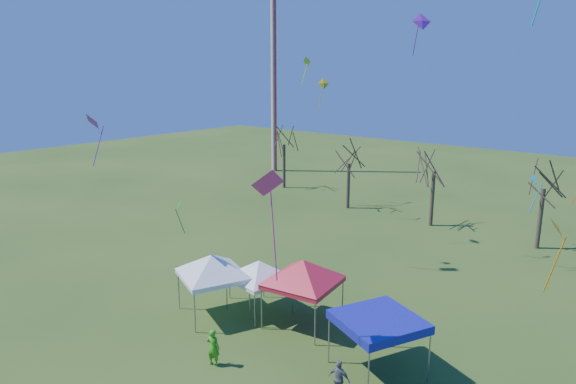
# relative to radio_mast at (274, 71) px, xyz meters

# --- Properties ---
(ground) EXTENTS (140.00, 140.00, 0.00)m
(ground) POSITION_rel_radio_mast_xyz_m (28.00, -34.00, -12.50)
(ground) COLOR #2D4B18
(ground) RESTS_ON ground
(radio_mast) EXTENTS (0.70, 0.70, 25.00)m
(radio_mast) POSITION_rel_radio_mast_xyz_m (0.00, 0.00, 0.00)
(radio_mast) COLOR silver
(radio_mast) RESTS_ON ground
(tree_0) EXTENTS (3.83, 3.83, 8.44)m
(tree_0) POSITION_rel_radio_mast_xyz_m (7.15, -6.62, -6.01)
(tree_0) COLOR #3D2D21
(tree_0) RESTS_ON ground
(tree_1) EXTENTS (3.42, 3.42, 7.54)m
(tree_1) POSITION_rel_radio_mast_xyz_m (17.23, -9.35, -6.71)
(tree_1) COLOR #3D2D21
(tree_1) RESTS_ON ground
(tree_2) EXTENTS (3.71, 3.71, 8.18)m
(tree_2) POSITION_rel_radio_mast_xyz_m (25.63, -9.62, -6.21)
(tree_2) COLOR #3D2D21
(tree_2) RESTS_ON ground
(tree_3) EXTENTS (3.59, 3.59, 7.91)m
(tree_3) POSITION_rel_radio_mast_xyz_m (34.03, -9.96, -6.42)
(tree_3) COLOR #3D2D21
(tree_3) RESTS_ON ground
(tent_white_west) EXTENTS (4.13, 4.13, 3.91)m
(tent_white_west) POSITION_rel_radio_mast_xyz_m (23.46, -32.09, -9.34)
(tent_white_west) COLOR gray
(tent_white_west) RESTS_ON ground
(tent_white_mid) EXTENTS (3.77, 3.77, 3.37)m
(tent_white_mid) POSITION_rel_radio_mast_xyz_m (25.12, -30.28, -9.78)
(tent_white_mid) COLOR gray
(tent_white_mid) RESTS_ON ground
(tent_red) EXTENTS (4.55, 4.55, 4.06)m
(tent_red) POSITION_rel_radio_mast_xyz_m (27.80, -29.93, -9.23)
(tent_red) COLOR gray
(tent_red) RESTS_ON ground
(tent_blue) EXTENTS (4.32, 4.32, 2.56)m
(tent_blue) POSITION_rel_radio_mast_xyz_m (32.88, -31.26, -10.14)
(tent_blue) COLOR gray
(tent_blue) RESTS_ON ground
(person_grey) EXTENTS (0.97, 0.51, 1.58)m
(person_grey) POSITION_rel_radio_mast_xyz_m (32.58, -33.74, -11.71)
(person_grey) COLOR slate
(person_grey) RESTS_ON ground
(person_green) EXTENTS (0.72, 0.57, 1.72)m
(person_green) POSITION_rel_radio_mast_xyz_m (27.03, -35.39, -11.64)
(person_green) COLOR green
(person_green) RESTS_ON ground
(kite_1) EXTENTS (0.87, 0.87, 2.01)m
(kite_1) POSITION_rel_radio_mast_xyz_m (22.15, -33.02, -6.54)
(kite_1) COLOR green
(kite_1) RESTS_ON ground
(kite_13) EXTENTS (0.66, 0.92, 2.29)m
(kite_13) POSITION_rel_radio_mast_xyz_m (16.03, -14.28, 0.84)
(kite_13) COLOR #E5FF1A
(kite_13) RESTS_ON ground
(kite_5) EXTENTS (1.29, 1.58, 4.41)m
(kite_5) POSITION_rel_radio_mast_xyz_m (30.32, -35.38, -3.78)
(kite_5) COLOR #E03181
(kite_5) RESTS_ON ground
(kite_11) EXTENTS (1.28, 1.29, 2.56)m
(kite_11) POSITION_rel_radio_mast_xyz_m (28.12, -18.77, 3.07)
(kite_11) COLOR purple
(kite_11) RESTS_ON ground
(kite_14) EXTENTS (1.39, 1.01, 3.37)m
(kite_14) POSITION_rel_radio_mast_xyz_m (12.02, -31.51, -2.98)
(kite_14) COLOR purple
(kite_14) RESTS_ON ground
(kite_22) EXTENTS (0.88, 0.86, 2.47)m
(kite_22) POSITION_rel_radio_mast_xyz_m (34.42, -14.48, -6.62)
(kite_22) COLOR #1690F0
(kite_22) RESTS_ON ground
(kite_17) EXTENTS (0.93, 1.09, 2.82)m
(kite_17) POSITION_rel_radio_mast_xyz_m (38.83, -29.40, -5.27)
(kite_17) COLOR orange
(kite_17) RESTS_ON ground
(kite_2) EXTENTS (1.12, 1.25, 2.78)m
(kite_2) POSITION_rel_radio_mast_xyz_m (13.99, -9.04, -1.08)
(kite_2) COLOR gold
(kite_2) RESTS_ON ground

